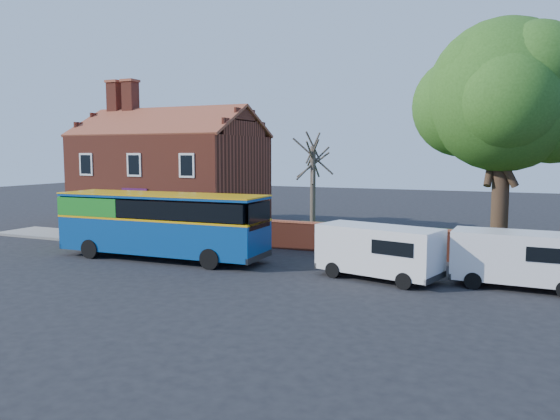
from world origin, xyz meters
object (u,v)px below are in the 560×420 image
at_px(bus, 156,222).
at_px(van_near, 379,250).
at_px(van_far, 520,257).
at_px(large_tree, 506,101).

bearing_deg(bus, van_near, -1.24).
relative_size(bus, van_near, 2.00).
height_order(bus, van_far, bus).
height_order(bus, large_tree, large_tree).
height_order(van_near, van_far, van_near).
height_order(bus, van_near, bus).
xyz_separation_m(bus, van_far, (16.97, 0.81, -0.63)).
distance_m(bus, van_far, 17.00).
bearing_deg(van_far, van_near, -170.59).
bearing_deg(van_far, large_tree, 98.36).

